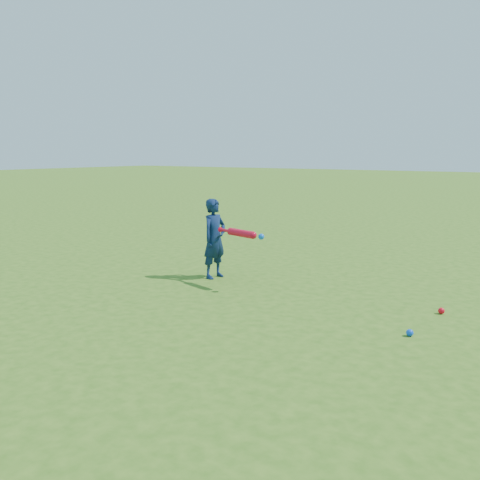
{
  "coord_description": "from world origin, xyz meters",
  "views": [
    {
      "loc": [
        3.8,
        -5.17,
        1.62
      ],
      "look_at": [
        0.22,
        0.13,
        0.56
      ],
      "focal_mm": 40.0,
      "sensor_mm": 36.0,
      "label": 1
    }
  ],
  "objects_px": {
    "ground_ball_red": "(441,311)",
    "bat_swing": "(243,234)",
    "ground_ball_blue": "(410,333)",
    "child": "(215,239)"
  },
  "relations": [
    {
      "from": "ground_ball_red",
      "to": "bat_swing",
      "type": "bearing_deg",
      "value": -174.36
    },
    {
      "from": "bat_swing",
      "to": "ground_ball_blue",
      "type": "bearing_deg",
      "value": -0.69
    },
    {
      "from": "ground_ball_red",
      "to": "ground_ball_blue",
      "type": "relative_size",
      "value": 1.02
    },
    {
      "from": "ground_ball_blue",
      "to": "bat_swing",
      "type": "bearing_deg",
      "value": 164.25
    },
    {
      "from": "ground_ball_red",
      "to": "child",
      "type": "bearing_deg",
      "value": -179.71
    },
    {
      "from": "ground_ball_blue",
      "to": "child",
      "type": "bearing_deg",
      "value": 163.41
    },
    {
      "from": "child",
      "to": "ground_ball_blue",
      "type": "xyz_separation_m",
      "value": [
        2.77,
        -0.83,
        -0.48
      ]
    },
    {
      "from": "ground_ball_blue",
      "to": "ground_ball_red",
      "type": "bearing_deg",
      "value": 85.49
    },
    {
      "from": "child",
      "to": "ground_ball_red",
      "type": "xyz_separation_m",
      "value": [
        2.84,
        0.01,
        -0.48
      ]
    },
    {
      "from": "ground_ball_red",
      "to": "bat_swing",
      "type": "height_order",
      "value": "bat_swing"
    }
  ]
}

